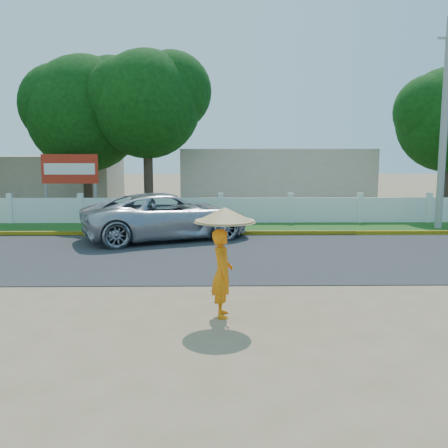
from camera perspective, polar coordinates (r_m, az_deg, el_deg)
name	(u,v)px	position (r m, az deg, el deg)	size (l,w,h in m)	color
ground	(225,299)	(10.54, 0.17, -8.59)	(120.00, 120.00, 0.00)	#9E8460
road	(223,255)	(14.90, -0.15, -3.53)	(60.00, 7.00, 0.02)	#38383A
grass_verge	(221,228)	(20.07, -0.33, -0.45)	(60.00, 3.50, 0.03)	#2D601E
curb	(222,233)	(18.38, -0.28, -1.05)	(40.00, 0.18, 0.16)	yellow
fence	(221,211)	(21.43, -0.37, 1.55)	(40.00, 0.10, 1.10)	silver
building_near	(273,178)	(28.30, 5.62, 5.28)	(10.00, 6.00, 3.20)	#B7AD99
building_far	(47,181)	(30.74, -19.56, 4.70)	(8.00, 5.00, 2.80)	#B7AD99
utility_pole	(444,125)	(21.58, 23.86, 10.27)	(0.28, 0.28, 8.14)	gray
vehicle	(168,216)	(17.62, -6.46, 0.91)	(2.71, 5.88, 1.63)	#B0B2B8
monk_with_parasol	(223,246)	(9.17, -0.07, -2.52)	(1.13, 1.13, 2.06)	orange
billboard	(70,172)	(23.33, -17.19, 5.65)	(2.50, 0.13, 2.95)	gray
tree_row	(274,112)	(24.45, 5.68, 12.61)	(35.95, 6.95, 8.73)	#473828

